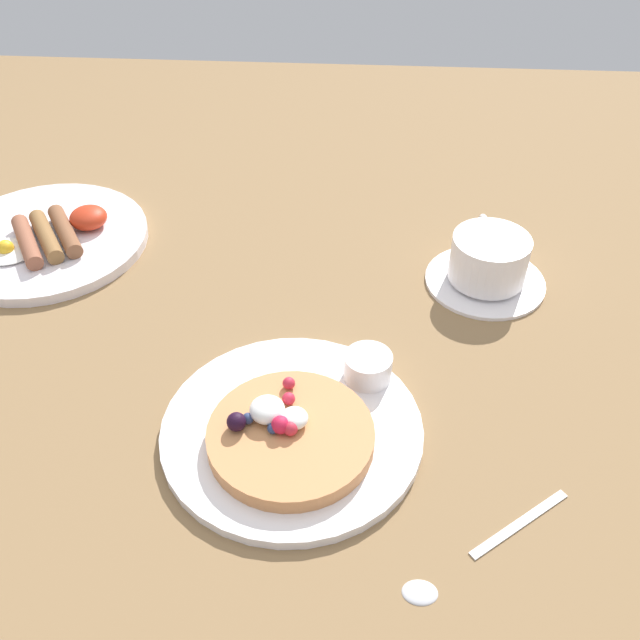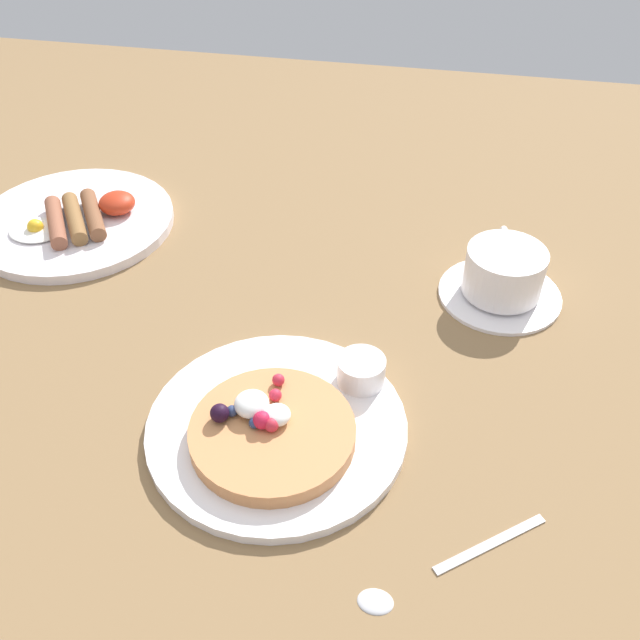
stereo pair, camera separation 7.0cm
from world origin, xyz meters
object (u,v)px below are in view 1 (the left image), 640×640
breakfast_plate (45,240)px  pancake_plate (292,430)px  teaspoon (463,562)px  coffee_saucer (485,280)px  syrup_ramekin (368,366)px  coffee_cup (489,257)px

breakfast_plate → pancake_plate: bearing=-40.4°
teaspoon → coffee_saucer: bearing=81.3°
breakfast_plate → teaspoon: bearing=-40.2°
breakfast_plate → teaspoon: size_ratio=1.75×
syrup_ramekin → coffee_cup: bearing=52.4°
pancake_plate → coffee_cup: (20.64, 24.74, 3.17)cm
syrup_ramekin → coffee_saucer: 22.39cm
coffee_saucer → teaspoon: bearing=-98.7°
coffee_saucer → coffee_cup: 3.25cm
pancake_plate → teaspoon: 19.50cm
syrup_ramekin → coffee_saucer: size_ratio=0.34×
coffee_saucer → teaspoon: (-5.68, -37.11, -0.21)cm
syrup_ramekin → teaspoon: 21.20cm
coffee_cup → teaspoon: size_ratio=0.81×
syrup_ramekin → breakfast_plate: bearing=151.8°
breakfast_plate → coffee_saucer: breakfast_plate is taller
pancake_plate → coffee_saucer: bearing=50.0°
coffee_saucer → teaspoon: coffee_saucer is taller
pancake_plate → breakfast_plate: bearing=139.6°
pancake_plate → coffee_cup: bearing=50.2°
coffee_saucer → teaspoon: size_ratio=0.96×
pancake_plate → syrup_ramekin: bearing=45.2°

